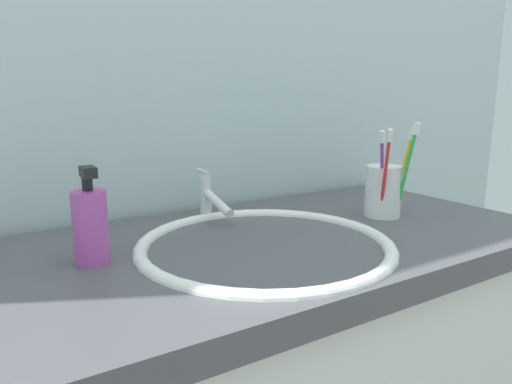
{
  "coord_description": "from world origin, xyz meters",
  "views": [
    {
      "loc": [
        -0.46,
        -0.68,
        1.08
      ],
      "look_at": [
        -0.03,
        -0.0,
        0.91
      ],
      "focal_mm": 32.66,
      "sensor_mm": 36.0,
      "label": 1
    }
  ],
  "objects_px": {
    "soap_dispenser": "(90,225)",
    "toothbrush_yellow": "(403,167)",
    "toothbrush_red": "(386,169)",
    "faucet": "(210,198)",
    "toothbrush_cup": "(384,192)",
    "toothbrush_green": "(408,165)",
    "toothbrush_purple": "(382,169)"
  },
  "relations": [
    {
      "from": "toothbrush_purple",
      "to": "toothbrush_cup",
      "type": "bearing_deg",
      "value": 29.33
    },
    {
      "from": "toothbrush_yellow",
      "to": "toothbrush_red",
      "type": "bearing_deg",
      "value": -178.81
    },
    {
      "from": "faucet",
      "to": "soap_dispenser",
      "type": "bearing_deg",
      "value": -153.27
    },
    {
      "from": "toothbrush_yellow",
      "to": "soap_dispenser",
      "type": "height_order",
      "value": "toothbrush_yellow"
    },
    {
      "from": "soap_dispenser",
      "to": "toothbrush_red",
      "type": "bearing_deg",
      "value": -7.71
    },
    {
      "from": "faucet",
      "to": "toothbrush_purple",
      "type": "relative_size",
      "value": 0.82
    },
    {
      "from": "toothbrush_green",
      "to": "toothbrush_purple",
      "type": "distance_m",
      "value": 0.05
    },
    {
      "from": "toothbrush_green",
      "to": "toothbrush_yellow",
      "type": "distance_m",
      "value": 0.01
    },
    {
      "from": "toothbrush_red",
      "to": "soap_dispenser",
      "type": "height_order",
      "value": "toothbrush_red"
    },
    {
      "from": "toothbrush_yellow",
      "to": "toothbrush_red",
      "type": "height_order",
      "value": "same"
    },
    {
      "from": "faucet",
      "to": "toothbrush_red",
      "type": "xyz_separation_m",
      "value": [
        0.29,
        -0.21,
        0.07
      ]
    },
    {
      "from": "toothbrush_green",
      "to": "toothbrush_purple",
      "type": "xyz_separation_m",
      "value": [
        -0.04,
        0.03,
        -0.01
      ]
    },
    {
      "from": "toothbrush_green",
      "to": "toothbrush_red",
      "type": "bearing_deg",
      "value": 168.7
    },
    {
      "from": "toothbrush_red",
      "to": "toothbrush_yellow",
      "type": "bearing_deg",
      "value": 1.19
    },
    {
      "from": "toothbrush_yellow",
      "to": "toothbrush_purple",
      "type": "relative_size",
      "value": 1.02
    },
    {
      "from": "toothbrush_green",
      "to": "toothbrush_purple",
      "type": "height_order",
      "value": "toothbrush_green"
    },
    {
      "from": "faucet",
      "to": "soap_dispenser",
      "type": "distance_m",
      "value": 0.31
    },
    {
      "from": "toothbrush_cup",
      "to": "toothbrush_green",
      "type": "distance_m",
      "value": 0.08
    },
    {
      "from": "toothbrush_yellow",
      "to": "toothbrush_purple",
      "type": "distance_m",
      "value": 0.05
    },
    {
      "from": "toothbrush_yellow",
      "to": "toothbrush_purple",
      "type": "xyz_separation_m",
      "value": [
        -0.05,
        0.02,
        -0.0
      ]
    },
    {
      "from": "faucet",
      "to": "toothbrush_cup",
      "type": "bearing_deg",
      "value": -29.26
    },
    {
      "from": "toothbrush_yellow",
      "to": "soap_dispenser",
      "type": "relative_size",
      "value": 1.22
    },
    {
      "from": "toothbrush_green",
      "to": "soap_dispenser",
      "type": "height_order",
      "value": "toothbrush_green"
    },
    {
      "from": "faucet",
      "to": "toothbrush_red",
      "type": "distance_m",
      "value": 0.36
    },
    {
      "from": "soap_dispenser",
      "to": "toothbrush_yellow",
      "type": "bearing_deg",
      "value": -6.95
    },
    {
      "from": "toothbrush_purple",
      "to": "soap_dispenser",
      "type": "height_order",
      "value": "toothbrush_purple"
    },
    {
      "from": "toothbrush_purple",
      "to": "faucet",
      "type": "bearing_deg",
      "value": 146.39
    },
    {
      "from": "toothbrush_yellow",
      "to": "toothbrush_purple",
      "type": "bearing_deg",
      "value": 160.67
    },
    {
      "from": "toothbrush_green",
      "to": "toothbrush_yellow",
      "type": "xyz_separation_m",
      "value": [
        0.0,
        0.01,
        -0.01
      ]
    },
    {
      "from": "toothbrush_cup",
      "to": "toothbrush_green",
      "type": "bearing_deg",
      "value": -68.63
    },
    {
      "from": "toothbrush_red",
      "to": "faucet",
      "type": "bearing_deg",
      "value": 143.43
    },
    {
      "from": "toothbrush_yellow",
      "to": "faucet",
      "type": "bearing_deg",
      "value": 148.08
    }
  ]
}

